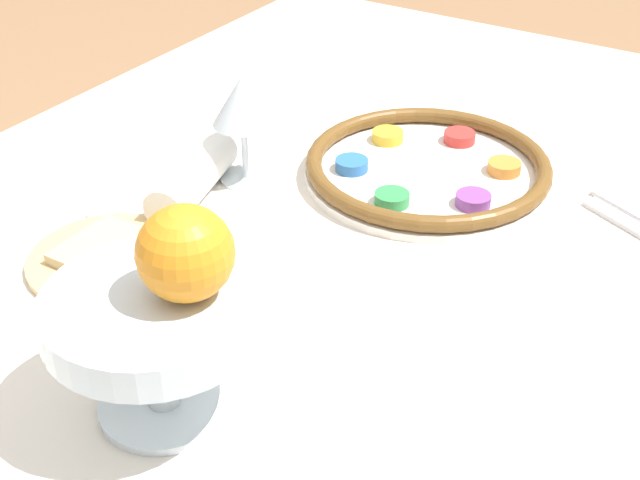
{
  "coord_description": "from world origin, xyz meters",
  "views": [
    {
      "loc": [
        0.66,
        0.44,
        1.28
      ],
      "look_at": [
        0.02,
        0.04,
        0.79
      ],
      "focal_mm": 50.0,
      "sensor_mm": 36.0,
      "label": 1
    }
  ],
  "objects_px": {
    "orange_fruit": "(185,253)",
    "wine_glass": "(243,105)",
    "fruit_stand": "(155,324)",
    "bread_plate": "(111,257)",
    "seder_plate": "(428,167)",
    "napkin_roll": "(193,178)"
  },
  "relations": [
    {
      "from": "fruit_stand",
      "to": "napkin_roll",
      "type": "relative_size",
      "value": 1.06
    },
    {
      "from": "wine_glass",
      "to": "fruit_stand",
      "type": "bearing_deg",
      "value": 26.11
    },
    {
      "from": "fruit_stand",
      "to": "wine_glass",
      "type": "bearing_deg",
      "value": -153.89
    },
    {
      "from": "seder_plate",
      "to": "fruit_stand",
      "type": "height_order",
      "value": "fruit_stand"
    },
    {
      "from": "bread_plate",
      "to": "orange_fruit",
      "type": "bearing_deg",
      "value": 60.56
    },
    {
      "from": "seder_plate",
      "to": "orange_fruit",
      "type": "xyz_separation_m",
      "value": [
        0.46,
        0.01,
        0.14
      ]
    },
    {
      "from": "fruit_stand",
      "to": "orange_fruit",
      "type": "height_order",
      "value": "orange_fruit"
    },
    {
      "from": "wine_glass",
      "to": "bread_plate",
      "type": "relative_size",
      "value": 0.76
    },
    {
      "from": "fruit_stand",
      "to": "napkin_roll",
      "type": "xyz_separation_m",
      "value": [
        -0.3,
        -0.21,
        -0.07
      ]
    },
    {
      "from": "orange_fruit",
      "to": "wine_glass",
      "type": "bearing_deg",
      "value": -149.71
    },
    {
      "from": "fruit_stand",
      "to": "seder_plate",
      "type": "bearing_deg",
      "value": 178.83
    },
    {
      "from": "seder_plate",
      "to": "wine_glass",
      "type": "bearing_deg",
      "value": -57.41
    },
    {
      "from": "fruit_stand",
      "to": "bread_plate",
      "type": "relative_size",
      "value": 1.01
    },
    {
      "from": "bread_plate",
      "to": "napkin_roll",
      "type": "height_order",
      "value": "napkin_roll"
    },
    {
      "from": "seder_plate",
      "to": "fruit_stand",
      "type": "bearing_deg",
      "value": -1.17
    },
    {
      "from": "fruit_stand",
      "to": "bread_plate",
      "type": "height_order",
      "value": "fruit_stand"
    },
    {
      "from": "fruit_stand",
      "to": "orange_fruit",
      "type": "bearing_deg",
      "value": 127.78
    },
    {
      "from": "wine_glass",
      "to": "napkin_roll",
      "type": "distance_m",
      "value": 0.1
    },
    {
      "from": "orange_fruit",
      "to": "napkin_roll",
      "type": "bearing_deg",
      "value": -140.47
    },
    {
      "from": "seder_plate",
      "to": "napkin_roll",
      "type": "xyz_separation_m",
      "value": [
        0.19,
        -0.22,
        0.01
      ]
    },
    {
      "from": "bread_plate",
      "to": "seder_plate",
      "type": "bearing_deg",
      "value": 149.53
    },
    {
      "from": "orange_fruit",
      "to": "fruit_stand",
      "type": "bearing_deg",
      "value": -52.22
    }
  ]
}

